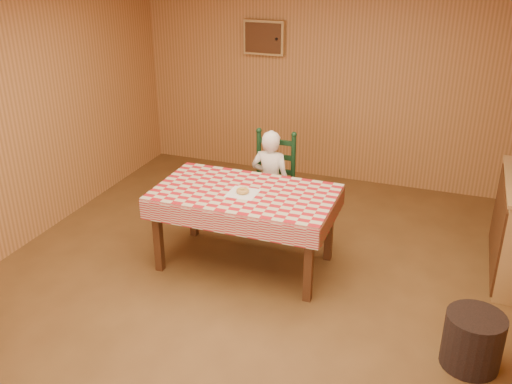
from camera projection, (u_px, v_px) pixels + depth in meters
ground at (248, 301)px, 4.94m from camera, size 6.00×6.00×0.00m
cabin_walls at (270, 79)px, 4.65m from camera, size 5.10×6.05×2.65m
dining_table at (245, 199)px, 5.22m from camera, size 1.66×0.96×0.77m
ladder_chair at (272, 186)px, 5.97m from camera, size 0.44×0.40×1.08m
seated_child at (270, 182)px, 5.90m from camera, size 0.41×0.27×1.12m
napkin at (243, 193)px, 5.14m from camera, size 0.26×0.26×0.00m
donut at (243, 191)px, 5.13m from camera, size 0.15×0.15×0.04m
storage_bin at (473, 340)px, 4.13m from camera, size 0.46×0.46×0.43m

